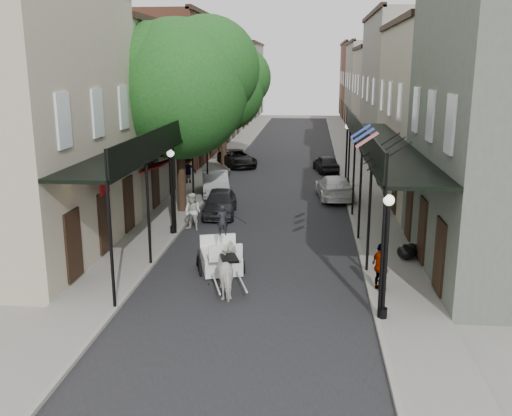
% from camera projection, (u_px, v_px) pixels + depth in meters
% --- Properties ---
extents(ground, '(140.00, 140.00, 0.00)m').
position_uv_depth(ground, '(251.00, 290.00, 19.10)').
color(ground, gray).
rests_on(ground, ground).
extents(road, '(8.00, 90.00, 0.01)m').
position_uv_depth(road, '(282.00, 177.00, 38.41)').
color(road, black).
rests_on(road, ground).
extents(sidewalk_left, '(2.20, 90.00, 0.12)m').
position_uv_depth(sidewalk_left, '(209.00, 175.00, 38.87)').
color(sidewalk_left, gray).
rests_on(sidewalk_left, ground).
extents(sidewalk_right, '(2.20, 90.00, 0.12)m').
position_uv_depth(sidewalk_right, '(357.00, 178.00, 37.93)').
color(sidewalk_right, gray).
rests_on(sidewalk_right, ground).
extents(building_row_left, '(5.00, 80.00, 10.50)m').
position_uv_depth(building_row_left, '(187.00, 91.00, 47.61)').
color(building_row_left, '#A89E86').
rests_on(building_row_left, ground).
extents(building_row_right, '(5.00, 80.00, 10.50)m').
position_uv_depth(building_row_right, '(396.00, 92.00, 45.98)').
color(building_row_right, gray).
rests_on(building_row_right, ground).
extents(gallery_left, '(2.20, 18.05, 4.88)m').
position_uv_depth(gallery_left, '(160.00, 141.00, 25.32)').
color(gallery_left, black).
rests_on(gallery_left, sidewalk_left).
extents(gallery_right, '(2.20, 18.05, 4.88)m').
position_uv_depth(gallery_right, '(379.00, 144.00, 24.41)').
color(gallery_right, black).
rests_on(gallery_right, sidewalk_right).
extents(tree_near, '(7.31, 6.80, 9.63)m').
position_uv_depth(tree_near, '(187.00, 83.00, 27.76)').
color(tree_near, '#382619').
rests_on(tree_near, sidewalk_left).
extents(tree_far, '(6.45, 6.00, 8.61)m').
position_uv_depth(tree_far, '(228.00, 87.00, 41.44)').
color(tree_far, '#382619').
rests_on(tree_far, sidewalk_left).
extents(lamppost_right_near, '(0.32, 0.32, 3.71)m').
position_uv_depth(lamppost_right_near, '(386.00, 255.00, 16.29)').
color(lamppost_right_near, black).
rests_on(lamppost_right_near, sidewalk_right).
extents(lamppost_left, '(0.32, 0.32, 3.71)m').
position_uv_depth(lamppost_left, '(172.00, 190.00, 24.79)').
color(lamppost_left, black).
rests_on(lamppost_left, sidewalk_left).
extents(lamppost_right_far, '(0.32, 0.32, 3.71)m').
position_uv_depth(lamppost_right_far, '(347.00, 153.00, 35.60)').
color(lamppost_right_far, black).
rests_on(lamppost_right_far, sidewalk_right).
extents(horse, '(1.36, 2.04, 1.58)m').
position_uv_depth(horse, '(230.00, 271.00, 18.64)').
color(horse, silver).
rests_on(horse, ground).
extents(carriage, '(2.06, 2.61, 2.65)m').
position_uv_depth(carriage, '(219.00, 242.00, 20.93)').
color(carriage, black).
rests_on(carriage, ground).
extents(pedestrian_walking, '(1.03, 0.93, 1.73)m').
position_uv_depth(pedestrian_walking, '(193.00, 212.00, 25.89)').
color(pedestrian_walking, beige).
rests_on(pedestrian_walking, ground).
extents(pedestrian_sidewalk_left, '(1.22, 0.93, 1.67)m').
position_uv_depth(pedestrian_sidewalk_left, '(188.00, 170.00, 35.87)').
color(pedestrian_sidewalk_left, gray).
rests_on(pedestrian_sidewalk_left, sidewalk_left).
extents(pedestrian_sidewalk_right, '(0.73, 1.02, 1.60)m').
position_uv_depth(pedestrian_sidewalk_right, '(380.00, 267.00, 18.62)').
color(pedestrian_sidewalk_right, gray).
rests_on(pedestrian_sidewalk_right, sidewalk_right).
extents(car_left_near, '(1.85, 3.98, 1.32)m').
position_uv_depth(car_left_near, '(220.00, 202.00, 28.58)').
color(car_left_near, black).
rests_on(car_left_near, ground).
extents(car_left_mid, '(2.27, 4.39, 1.38)m').
position_uv_depth(car_left_mid, '(215.00, 183.00, 33.04)').
color(car_left_mid, '#9D9CA1').
rests_on(car_left_mid, ground).
extents(car_left_far, '(3.75, 4.95, 1.25)m').
position_uv_depth(car_left_far, '(237.00, 158.00, 42.47)').
color(car_left_far, black).
rests_on(car_left_far, ground).
extents(car_right_near, '(2.30, 4.75, 1.33)m').
position_uv_depth(car_right_near, '(334.00, 187.00, 32.15)').
color(car_right_near, silver).
rests_on(car_right_near, ground).
extents(car_right_far, '(2.04, 3.74, 1.21)m').
position_uv_depth(car_right_far, '(326.00, 163.00, 40.34)').
color(car_right_far, black).
rests_on(car_right_far, ground).
extents(trash_bags, '(0.95, 1.10, 0.59)m').
position_uv_depth(trash_bags, '(408.00, 251.00, 21.89)').
color(trash_bags, black).
rests_on(trash_bags, sidewalk_right).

